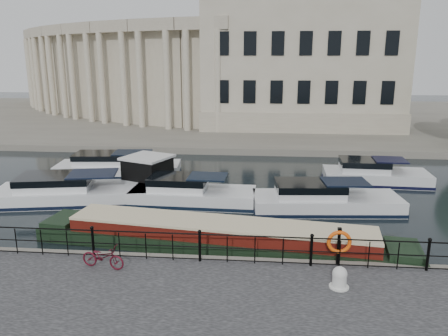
# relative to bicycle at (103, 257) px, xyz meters

# --- Properties ---
(ground_plane) EXTENTS (160.00, 160.00, 0.00)m
(ground_plane) POSITION_rel_bicycle_xyz_m (3.32, 3.09, -0.97)
(ground_plane) COLOR black
(ground_plane) RESTS_ON ground
(far_bank) EXTENTS (120.00, 42.00, 0.55)m
(far_bank) POSITION_rel_bicycle_xyz_m (3.32, 42.09, -0.70)
(far_bank) COLOR #6B665B
(far_bank) RESTS_ON ground_plane
(railing) EXTENTS (24.14, 0.14, 1.22)m
(railing) POSITION_rel_bicycle_xyz_m (3.32, 0.84, 0.23)
(railing) COLOR black
(railing) RESTS_ON near_quay
(civic_building) EXTENTS (53.55, 31.84, 16.85)m
(civic_building) POSITION_rel_bicycle_xyz_m (2.32, 37.79, 6.06)
(civic_building) COLOR #ADA38C
(civic_building) RESTS_ON far_bank
(bicycle) EXTENTS (1.69, 0.85, 0.85)m
(bicycle) POSITION_rel_bicycle_xyz_m (0.00, 0.00, 0.00)
(bicycle) COLOR #4F0E1B
(bicycle) RESTS_ON near_quay
(mooring_bollard) EXTENTS (0.64, 0.64, 0.72)m
(mooring_bollard) POSITION_rel_bicycle_xyz_m (8.08, -0.63, -0.08)
(mooring_bollard) COLOR silver
(mooring_bollard) RESTS_ON near_quay
(life_ring_post) EXTENTS (0.87, 0.22, 1.42)m
(life_ring_post) POSITION_rel_bicycle_xyz_m (8.28, 0.92, 0.46)
(life_ring_post) COLOR black
(life_ring_post) RESTS_ON near_quay
(narrowboat) EXTENTS (16.01, 4.19, 1.58)m
(narrowboat) POSITION_rel_bicycle_xyz_m (3.82, 3.14, -0.61)
(narrowboat) COLOR black
(narrowboat) RESTS_ON ground_plane
(harbour_hut) EXTENTS (4.16, 3.85, 2.21)m
(harbour_hut) POSITION_rel_bicycle_xyz_m (-1.27, 10.98, -0.02)
(harbour_hut) COLOR #6B665B
(harbour_hut) RESTS_ON ground_plane
(cabin_cruisers) EXTENTS (25.29, 9.71, 1.99)m
(cabin_cruisers) POSITION_rel_bicycle_xyz_m (1.90, 10.71, -0.61)
(cabin_cruisers) COLOR white
(cabin_cruisers) RESTS_ON ground_plane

